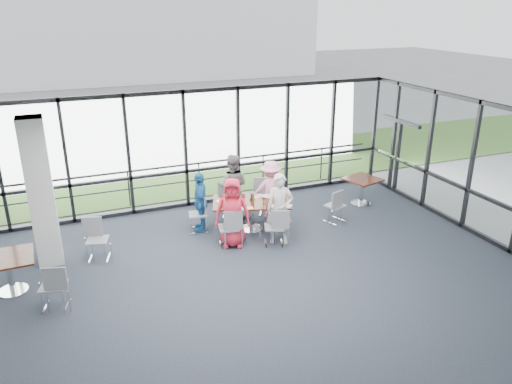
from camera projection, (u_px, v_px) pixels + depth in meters
name	position (u px, v px, depth m)	size (l,w,h in m)	color
floor	(257.00, 298.00, 9.56)	(12.00, 10.00, 0.02)	#232632
ceiling	(257.00, 135.00, 8.42)	(12.00, 10.00, 0.04)	white
curtain_wall_back	(186.00, 150.00, 13.31)	(12.00, 0.10, 3.20)	white
curtain_wall_right	(505.00, 179.00, 11.12)	(0.10, 10.00, 3.20)	white
exit_door	(398.00, 157.00, 14.55)	(0.12, 1.60, 2.10)	black
structural_column	(41.00, 193.00, 10.31)	(0.50, 0.50, 3.20)	silver
apron	(153.00, 157.00, 18.21)	(80.00, 70.00, 0.02)	slate
grass_strip	(165.00, 173.00, 16.47)	(80.00, 5.00, 0.01)	#3E6327
hangar_main	(144.00, 34.00, 37.56)	(24.00, 10.00, 6.00)	white
guard_rail	(182.00, 182.00, 14.22)	(0.06, 0.06, 12.00)	#2D2D33
main_table	(251.00, 206.00, 12.20)	(2.09, 1.57, 0.75)	#3A0F09
side_table_left	(8.00, 262.00, 9.53)	(0.97, 0.97, 0.75)	#3A0F09
side_table_right	(362.00, 183.00, 13.76)	(1.06, 1.06, 0.75)	#3A0F09
diner_near_left	(232.00, 213.00, 11.32)	(0.80, 0.52, 1.64)	red
diner_near_right	(280.00, 209.00, 11.47)	(0.61, 0.45, 1.68)	silver
diner_far_left	(233.00, 186.00, 12.88)	(0.82, 0.51, 1.70)	slate
diner_far_right	(271.00, 190.00, 12.86)	(0.99, 0.51, 1.54)	#FC9DB9
diner_end	(201.00, 202.00, 12.14)	(0.87, 0.48, 1.49)	#1D609F
chair_main_nl	(229.00, 228.00, 11.42)	(0.45, 0.45, 0.92)	gray
chair_main_nr	(274.00, 227.00, 11.48)	(0.44, 0.44, 0.90)	gray
chair_main_fl	(230.00, 201.00, 13.08)	(0.41, 0.41, 0.84)	gray
chair_main_fr	(268.00, 197.00, 13.16)	(0.46, 0.46, 0.94)	gray
chair_main_end	(198.00, 214.00, 12.19)	(0.43, 0.43, 0.88)	gray
chair_spare_la	(53.00, 286.00, 9.08)	(0.44, 0.44, 0.90)	gray
chair_spare_lb	(97.00, 240.00, 10.83)	(0.45, 0.45, 0.91)	gray
chair_spare_r	(335.00, 206.00, 12.70)	(0.43, 0.43, 0.88)	gray
plate_nl	(231.00, 206.00, 11.86)	(0.25, 0.25, 0.01)	white
plate_nr	(276.00, 206.00, 11.85)	(0.26, 0.26, 0.01)	white
plate_fl	(233.00, 196.00, 12.47)	(0.27, 0.27, 0.01)	white
plate_fr	(268.00, 196.00, 12.47)	(0.26, 0.26, 0.01)	white
plate_end	(221.00, 201.00, 12.15)	(0.24, 0.24, 0.01)	white
tumbler_a	(241.00, 203.00, 11.87)	(0.07, 0.07, 0.14)	white
tumbler_b	(264.00, 201.00, 11.98)	(0.07, 0.07, 0.14)	white
tumbler_c	(252.00, 195.00, 12.33)	(0.07, 0.07, 0.15)	white
tumbler_d	(223.00, 201.00, 11.96)	(0.08, 0.08, 0.15)	white
menu_a	(247.00, 208.00, 11.75)	(0.28, 0.20, 0.00)	silver
menu_b	(285.00, 205.00, 11.91)	(0.33, 0.23, 0.00)	silver
menu_c	(258.00, 196.00, 12.47)	(0.31, 0.22, 0.00)	silver
condiment_caddy	(252.00, 199.00, 12.21)	(0.10, 0.07, 0.04)	black
ketchup_bottle	(252.00, 197.00, 12.16)	(0.06, 0.06, 0.18)	maroon
green_bottle	(253.00, 197.00, 12.13)	(0.05, 0.05, 0.20)	#246C2C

